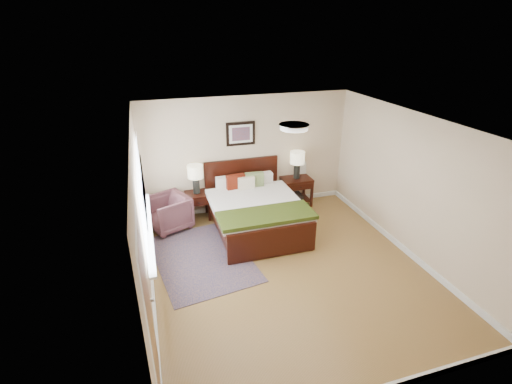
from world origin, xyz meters
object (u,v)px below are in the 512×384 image
(lamp_left, at_px, (195,174))
(armchair, at_px, (168,213))
(bed, at_px, (255,206))
(nightstand_left, at_px, (197,199))
(nightstand_right, at_px, (296,188))
(rug_persian, at_px, (202,258))
(lamp_right, at_px, (297,160))

(lamp_left, xyz_separation_m, armchair, (-0.63, -0.27, -0.65))
(bed, relative_size, lamp_left, 3.48)
(bed, bearing_deg, lamp_left, 141.42)
(lamp_left, bearing_deg, nightstand_left, -90.00)
(nightstand_right, distance_m, rug_persian, 2.89)
(nightstand_right, xyz_separation_m, armchair, (-2.88, -0.26, -0.05))
(armchair, xyz_separation_m, rug_persian, (0.45, -1.27, -0.34))
(armchair, bearing_deg, nightstand_left, 89.29)
(nightstand_left, relative_size, armchair, 0.75)
(nightstand_left, height_order, lamp_left, lamp_left)
(lamp_left, xyz_separation_m, rug_persian, (-0.18, -1.54, -1.00))
(nightstand_right, relative_size, lamp_left, 1.08)
(nightstand_right, bearing_deg, lamp_left, 179.62)
(lamp_left, height_order, lamp_right, lamp_right)
(nightstand_left, bearing_deg, lamp_left, 90.00)
(nightstand_right, height_order, lamp_right, lamp_right)
(lamp_left, bearing_deg, lamp_right, 0.00)
(bed, distance_m, rug_persian, 1.50)
(bed, height_order, lamp_left, lamp_left)
(lamp_left, distance_m, armchair, 0.95)
(bed, distance_m, nightstand_left, 1.30)
(bed, height_order, nightstand_left, bed)
(bed, xyz_separation_m, rug_persian, (-1.20, -0.73, -0.52))
(armchair, height_order, rug_persian, armchair)
(armchair, bearing_deg, nightstand_right, 72.74)
(lamp_right, bearing_deg, lamp_left, 180.00)
(bed, bearing_deg, nightstand_left, 142.13)
(bed, xyz_separation_m, lamp_left, (-1.02, 0.82, 0.48))
(nightstand_right, distance_m, lamp_left, 2.33)
(nightstand_right, bearing_deg, lamp_right, 90.00)
(bed, height_order, nightstand_right, bed)
(nightstand_right, xyz_separation_m, rug_persian, (-2.43, -1.53, -0.40))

